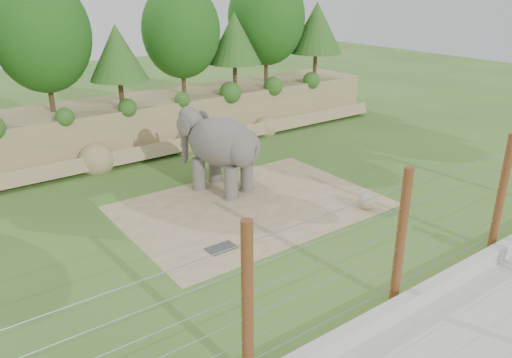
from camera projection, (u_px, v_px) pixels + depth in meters
ground at (290, 239)px, 17.33m from camera, size 90.00×90.00×0.00m
back_embankment at (143, 72)px, 25.68m from camera, size 30.00×5.52×8.77m
dirt_patch at (251, 206)px, 19.85m from camera, size 10.00×7.00×0.02m
drain_grate at (221, 248)px, 16.67m from camera, size 1.00×0.60×0.03m
elephant at (222, 153)px, 20.78m from camera, size 2.91×4.41×3.30m
stone_ball at (367, 200)px, 19.46m from camera, size 0.70×0.70×0.70m
retaining_wall at (409, 302)px, 13.50m from camera, size 26.00×0.35×0.50m
walkway at (475, 351)px, 12.09m from camera, size 26.00×4.00×0.01m
barrier_fence at (401, 238)px, 13.22m from camera, size 20.26×0.26×4.00m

